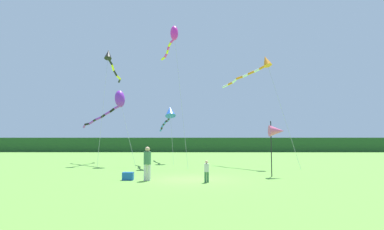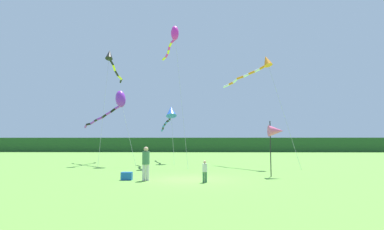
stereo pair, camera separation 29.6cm
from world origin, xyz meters
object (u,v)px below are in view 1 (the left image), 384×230
object	(u,v)px
banner_flag_pole	(276,131)
kite_purple	(116,102)
person_child	(207,170)
kite_magenta	(173,36)
kite_black	(111,60)
kite_blue	(169,114)
kite_orange	(259,66)
person_adult	(147,162)
cooler_box	(128,176)

from	to	relation	value
banner_flag_pole	kite_purple	bearing A→B (deg)	144.98
person_child	kite_magenta	bearing A→B (deg)	102.44
banner_flag_pole	kite_black	world-z (taller)	kite_black
kite_blue	kite_orange	distance (m)	9.83
person_adult	banner_flag_pole	world-z (taller)	banner_flag_pole
kite_magenta	person_adult	bearing A→B (deg)	-92.85
person_adult	kite_black	bearing A→B (deg)	113.61
banner_flag_pole	kite_black	size ratio (longest dim) A/B	0.30
person_child	kite_magenta	xyz separation A→B (m)	(-2.61, 11.83, 11.16)
kite_orange	person_child	bearing A→B (deg)	-115.55
person_child	kite_orange	xyz separation A→B (m)	(4.90, 10.24, 7.91)
cooler_box	kite_orange	world-z (taller)	kite_orange
kite_blue	kite_purple	size ratio (longest dim) A/B	1.13
person_adult	kite_purple	bearing A→B (deg)	113.05
kite_purple	kite_black	bearing A→B (deg)	115.66
kite_blue	kite_black	bearing A→B (deg)	-174.88
kite_blue	kite_magenta	distance (m)	7.47
kite_black	kite_orange	size ratio (longest dim) A/B	1.18
person_adult	kite_black	world-z (taller)	kite_black
kite_purple	kite_magenta	bearing A→B (deg)	7.60
banner_flag_pole	kite_purple	world-z (taller)	kite_purple
banner_flag_pole	kite_black	distance (m)	18.93
person_adult	person_child	xyz separation A→B (m)	(3.16, -0.69, -0.38)
person_child	kite_orange	bearing A→B (deg)	64.45
cooler_box	banner_flag_pole	bearing A→B (deg)	12.11
person_adult	kite_orange	bearing A→B (deg)	49.83
person_adult	cooler_box	xyz separation A→B (m)	(-1.08, 0.23, -0.80)
person_child	kite_blue	distance (m)	15.43
banner_flag_pole	kite_purple	distance (m)	14.89
person_child	kite_purple	xyz separation A→B (m)	(-7.62, 11.16, 4.92)
kite_magenta	person_child	bearing A→B (deg)	-77.56
kite_black	kite_purple	size ratio (longest dim) A/B	1.66
kite_orange	kite_magenta	size ratio (longest dim) A/B	0.74
person_adult	person_child	bearing A→B (deg)	-12.38
kite_purple	kite_magenta	world-z (taller)	kite_magenta
kite_blue	person_adult	bearing A→B (deg)	-90.07
kite_blue	kite_magenta	bearing A→B (deg)	-78.64
person_child	kite_purple	bearing A→B (deg)	124.31
banner_flag_pole	person_child	bearing A→B (deg)	-147.56
person_child	kite_blue	size ratio (longest dim) A/B	0.15
person_adult	kite_blue	size ratio (longest dim) A/B	0.24
person_child	kite_black	bearing A→B (deg)	122.69
cooler_box	kite_black	size ratio (longest dim) A/B	0.05
kite_black	person_child	bearing A→B (deg)	-57.31
person_adult	banner_flag_pole	bearing A→B (deg)	15.43
kite_black	banner_flag_pole	bearing A→B (deg)	-40.07
person_adult	kite_purple	size ratio (longest dim) A/B	0.27
person_adult	cooler_box	bearing A→B (deg)	167.88
person_child	kite_black	world-z (taller)	kite_black
cooler_box	kite_purple	distance (m)	12.02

